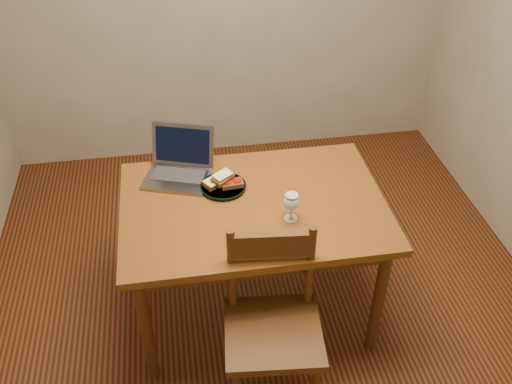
{
  "coord_description": "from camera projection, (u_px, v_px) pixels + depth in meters",
  "views": [
    {
      "loc": [
        -0.4,
        -2.24,
        2.49
      ],
      "look_at": [
        -0.05,
        -0.06,
        0.8
      ],
      "focal_mm": 40.0,
      "sensor_mm": 36.0,
      "label": 1
    }
  ],
  "objects": [
    {
      "name": "sandwich_top",
      "position": [
        223.0,
        177.0,
        2.87
      ],
      "size": [
        0.13,
        0.13,
        0.04
      ],
      "primitive_type": null,
      "rotation": [
        0.0,
        0.0,
        0.72
      ],
      "color": "#381E0C",
      "rests_on": "plate"
    },
    {
      "name": "laptop",
      "position": [
        180.0,
        163.0,
        2.97
      ],
      "size": [
        0.41,
        0.39,
        0.24
      ],
      "rotation": [
        0.0,
        0.0,
        -0.32
      ],
      "color": "slate",
      "rests_on": "table"
    },
    {
      "name": "milk_glass",
      "position": [
        291.0,
        207.0,
        2.66
      ],
      "size": [
        0.08,
        0.08,
        0.15
      ],
      "primitive_type": null,
      "color": "white",
      "rests_on": "table"
    },
    {
      "name": "plate",
      "position": [
        223.0,
        187.0,
        2.89
      ],
      "size": [
        0.23,
        0.23,
        0.02
      ],
      "primitive_type": "cylinder",
      "color": "black",
      "rests_on": "table"
    },
    {
      "name": "floor",
      "position": [
        262.0,
        295.0,
        3.32
      ],
      "size": [
        3.2,
        3.2,
        0.02
      ],
      "primitive_type": "cube",
      "color": "black",
      "rests_on": "ground"
    },
    {
      "name": "sandwich_tomato",
      "position": [
        232.0,
        183.0,
        2.88
      ],
      "size": [
        0.12,
        0.08,
        0.03
      ],
      "primitive_type": null,
      "rotation": [
        0.0,
        0.0,
        0.08
      ],
      "color": "#381E0C",
      "rests_on": "plate"
    },
    {
      "name": "table",
      "position": [
        253.0,
        217.0,
        2.86
      ],
      "size": [
        1.3,
        0.9,
        0.74
      ],
      "color": "#4D2B0C",
      "rests_on": "floor"
    },
    {
      "name": "sandwich_cheese",
      "position": [
        215.0,
        182.0,
        2.88
      ],
      "size": [
        0.13,
        0.12,
        0.04
      ],
      "primitive_type": null,
      "rotation": [
        0.0,
        0.0,
        0.55
      ],
      "color": "#381E0C",
      "rests_on": "plate"
    },
    {
      "name": "chair",
      "position": [
        273.0,
        320.0,
        2.53
      ],
      "size": [
        0.47,
        0.45,
        0.46
      ],
      "rotation": [
        0.0,
        0.0,
        -0.1
      ],
      "color": "#3A210C",
      "rests_on": "floor"
    }
  ]
}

